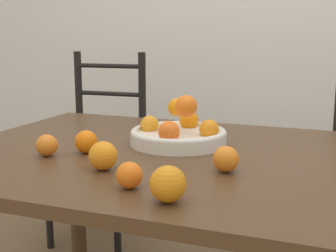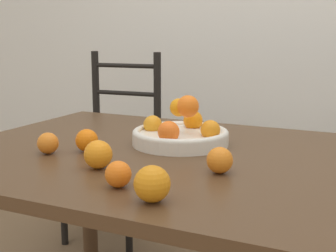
{
  "view_description": "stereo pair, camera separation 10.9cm",
  "coord_description": "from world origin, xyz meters",
  "px_view_note": "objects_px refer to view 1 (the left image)",
  "views": [
    {
      "loc": [
        0.44,
        -1.32,
        1.09
      ],
      "look_at": [
        -0.07,
        0.01,
        0.81
      ],
      "focal_mm": 50.0,
      "sensor_mm": 36.0,
      "label": 1
    },
    {
      "loc": [
        0.54,
        -1.28,
        1.09
      ],
      "look_at": [
        -0.07,
        0.01,
        0.81
      ],
      "focal_mm": 50.0,
      "sensor_mm": 36.0,
      "label": 2
    }
  ],
  "objects_px": {
    "chair_left": "(100,152)",
    "orange_loose_1": "(168,184)",
    "orange_loose_2": "(226,159)",
    "orange_loose_5": "(129,175)",
    "fruit_bowl": "(179,133)",
    "orange_loose_0": "(47,145)",
    "orange_loose_4": "(103,156)",
    "orange_loose_3": "(86,142)"
  },
  "relations": [
    {
      "from": "fruit_bowl",
      "to": "orange_loose_4",
      "type": "distance_m",
      "value": 0.36
    },
    {
      "from": "orange_loose_1",
      "to": "orange_loose_5",
      "type": "distance_m",
      "value": 0.13
    },
    {
      "from": "orange_loose_4",
      "to": "orange_loose_0",
      "type": "bearing_deg",
      "value": 163.44
    },
    {
      "from": "orange_loose_0",
      "to": "orange_loose_2",
      "type": "height_order",
      "value": "orange_loose_2"
    },
    {
      "from": "orange_loose_0",
      "to": "orange_loose_2",
      "type": "relative_size",
      "value": 0.93
    },
    {
      "from": "fruit_bowl",
      "to": "chair_left",
      "type": "bearing_deg",
      "value": 134.98
    },
    {
      "from": "orange_loose_3",
      "to": "orange_loose_4",
      "type": "bearing_deg",
      "value": -45.99
    },
    {
      "from": "chair_left",
      "to": "orange_loose_3",
      "type": "bearing_deg",
      "value": -66.24
    },
    {
      "from": "fruit_bowl",
      "to": "orange_loose_5",
      "type": "height_order",
      "value": "fruit_bowl"
    },
    {
      "from": "orange_loose_3",
      "to": "orange_loose_5",
      "type": "distance_m",
      "value": 0.37
    },
    {
      "from": "orange_loose_4",
      "to": "orange_loose_5",
      "type": "bearing_deg",
      "value": -40.46
    },
    {
      "from": "orange_loose_1",
      "to": "orange_loose_3",
      "type": "height_order",
      "value": "orange_loose_1"
    },
    {
      "from": "fruit_bowl",
      "to": "orange_loose_4",
      "type": "height_order",
      "value": "fruit_bowl"
    },
    {
      "from": "orange_loose_0",
      "to": "orange_loose_2",
      "type": "xyz_separation_m",
      "value": [
        0.55,
        0.03,
        0.0
      ]
    },
    {
      "from": "orange_loose_2",
      "to": "orange_loose_3",
      "type": "height_order",
      "value": "same"
    },
    {
      "from": "fruit_bowl",
      "to": "orange_loose_3",
      "type": "relative_size",
      "value": 4.49
    },
    {
      "from": "orange_loose_5",
      "to": "fruit_bowl",
      "type": "bearing_deg",
      "value": 95.14
    },
    {
      "from": "orange_loose_1",
      "to": "orange_loose_2",
      "type": "distance_m",
      "value": 0.28
    },
    {
      "from": "orange_loose_0",
      "to": "orange_loose_5",
      "type": "height_order",
      "value": "orange_loose_0"
    },
    {
      "from": "orange_loose_2",
      "to": "orange_loose_5",
      "type": "height_order",
      "value": "orange_loose_2"
    },
    {
      "from": "chair_left",
      "to": "orange_loose_1",
      "type": "bearing_deg",
      "value": -58.25
    },
    {
      "from": "fruit_bowl",
      "to": "orange_loose_0",
      "type": "relative_size",
      "value": 4.85
    },
    {
      "from": "orange_loose_2",
      "to": "orange_loose_4",
      "type": "xyz_separation_m",
      "value": [
        -0.32,
        -0.1,
        0.0
      ]
    },
    {
      "from": "orange_loose_2",
      "to": "chair_left",
      "type": "bearing_deg",
      "value": 134.13
    },
    {
      "from": "orange_loose_3",
      "to": "orange_loose_1",
      "type": "bearing_deg",
      "value": -38.46
    },
    {
      "from": "orange_loose_1",
      "to": "orange_loose_2",
      "type": "height_order",
      "value": "orange_loose_1"
    },
    {
      "from": "fruit_bowl",
      "to": "orange_loose_1",
      "type": "bearing_deg",
      "value": -72.76
    },
    {
      "from": "orange_loose_4",
      "to": "orange_loose_1",
      "type": "bearing_deg",
      "value": -33.54
    },
    {
      "from": "orange_loose_0",
      "to": "orange_loose_3",
      "type": "xyz_separation_m",
      "value": [
        0.09,
        0.07,
        0.0
      ]
    },
    {
      "from": "orange_loose_2",
      "to": "orange_loose_0",
      "type": "bearing_deg",
      "value": -176.58
    },
    {
      "from": "orange_loose_0",
      "to": "orange_loose_4",
      "type": "height_order",
      "value": "orange_loose_4"
    },
    {
      "from": "orange_loose_0",
      "to": "orange_loose_1",
      "type": "relative_size",
      "value": 0.8
    },
    {
      "from": "fruit_bowl",
      "to": "orange_loose_1",
      "type": "xyz_separation_m",
      "value": [
        0.16,
        -0.52,
        0.0
      ]
    },
    {
      "from": "fruit_bowl",
      "to": "chair_left",
      "type": "distance_m",
      "value": 1.02
    },
    {
      "from": "orange_loose_0",
      "to": "orange_loose_2",
      "type": "bearing_deg",
      "value": 3.42
    },
    {
      "from": "orange_loose_4",
      "to": "orange_loose_5",
      "type": "height_order",
      "value": "orange_loose_4"
    },
    {
      "from": "orange_loose_3",
      "to": "orange_loose_5",
      "type": "height_order",
      "value": "orange_loose_3"
    },
    {
      "from": "orange_loose_2",
      "to": "orange_loose_4",
      "type": "distance_m",
      "value": 0.33
    },
    {
      "from": "orange_loose_0",
      "to": "orange_loose_1",
      "type": "height_order",
      "value": "orange_loose_1"
    },
    {
      "from": "orange_loose_2",
      "to": "orange_loose_4",
      "type": "relative_size",
      "value": 0.9
    },
    {
      "from": "orange_loose_5",
      "to": "orange_loose_2",
      "type": "bearing_deg",
      "value": 49.67
    },
    {
      "from": "orange_loose_3",
      "to": "chair_left",
      "type": "xyz_separation_m",
      "value": [
        -0.46,
        0.9,
        -0.29
      ]
    }
  ]
}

